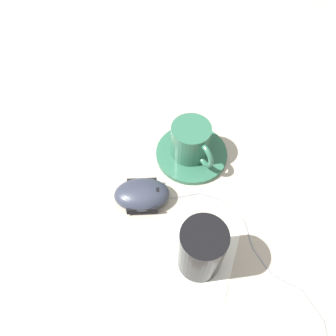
# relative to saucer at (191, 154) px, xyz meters

# --- Properties ---
(ground_plane) EXTENTS (3.00, 3.00, 0.00)m
(ground_plane) POSITION_rel_saucer_xyz_m (0.09, 0.04, -0.01)
(ground_plane) COLOR #B2A899
(saucer) EXTENTS (0.15, 0.15, 0.01)m
(saucer) POSITION_rel_saucer_xyz_m (0.00, 0.00, 0.00)
(saucer) COLOR #2D664C
(saucer) RESTS_ON ground
(coffee_cup) EXTENTS (0.08, 0.10, 0.07)m
(coffee_cup) POSITION_rel_saucer_xyz_m (0.00, -0.00, 0.04)
(coffee_cup) COLOR #2D664C
(coffee_cup) RESTS_ON saucer
(computer_mouse) EXTENTS (0.11, 0.13, 0.04)m
(computer_mouse) POSITION_rel_saucer_xyz_m (0.14, -0.03, 0.01)
(computer_mouse) COLOR #2D3342
(computer_mouse) RESTS_ON ground
(mouse_cable) EXTENTS (0.17, 0.34, 0.00)m
(mouse_cable) POSITION_rel_saucer_xyz_m (0.13, 0.19, -0.00)
(mouse_cable) COLOR gray
(mouse_cable) RESTS_ON ground
(napkin_under_glass) EXTENTS (0.15, 0.15, 0.00)m
(napkin_under_glass) POSITION_rel_saucer_xyz_m (0.19, 0.11, -0.00)
(napkin_under_glass) COLOR silver
(napkin_under_glass) RESTS_ON ground
(drinking_glass) EXTENTS (0.07, 0.07, 0.12)m
(drinking_glass) POSITION_rel_saucer_xyz_m (0.20, 0.11, 0.06)
(drinking_glass) COLOR black
(drinking_glass) RESTS_ON napkin_under_glass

